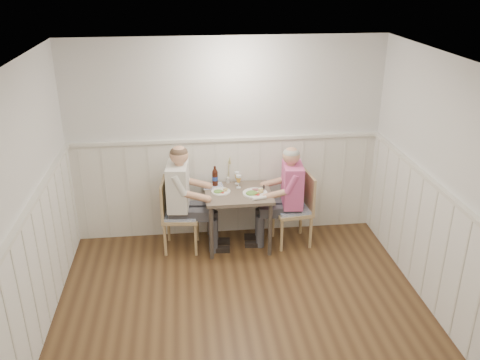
{
  "coord_description": "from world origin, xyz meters",
  "views": [
    {
      "loc": [
        -0.53,
        -3.88,
        3.38
      ],
      "look_at": [
        0.11,
        1.64,
        1.0
      ],
      "focal_mm": 38.0,
      "sensor_mm": 36.0,
      "label": 1
    }
  ],
  "objects_px": {
    "dining_table": "(238,200)",
    "grass_vase": "(228,171)",
    "diner_cream": "(183,206)",
    "man_in_pink": "(288,204)",
    "chair_right": "(297,206)",
    "chair_left": "(176,212)",
    "beer_bottle": "(215,177)"
  },
  "relations": [
    {
      "from": "chair_left",
      "to": "man_in_pink",
      "type": "relative_size",
      "value": 0.7
    },
    {
      "from": "dining_table",
      "to": "diner_cream",
      "type": "xyz_separation_m",
      "value": [
        -0.7,
        -0.0,
        -0.05
      ]
    },
    {
      "from": "beer_bottle",
      "to": "grass_vase",
      "type": "bearing_deg",
      "value": 23.75
    },
    {
      "from": "chair_right",
      "to": "beer_bottle",
      "type": "relative_size",
      "value": 3.59
    },
    {
      "from": "chair_left",
      "to": "diner_cream",
      "type": "distance_m",
      "value": 0.12
    },
    {
      "from": "chair_left",
      "to": "dining_table",
      "type": "bearing_deg",
      "value": -0.68
    },
    {
      "from": "dining_table",
      "to": "grass_vase",
      "type": "xyz_separation_m",
      "value": [
        -0.1,
        0.31,
        0.27
      ]
    },
    {
      "from": "diner_cream",
      "to": "chair_right",
      "type": "bearing_deg",
      "value": -0.24
    },
    {
      "from": "chair_left",
      "to": "grass_vase",
      "type": "relative_size",
      "value": 2.54
    },
    {
      "from": "chair_left",
      "to": "grass_vase",
      "type": "distance_m",
      "value": 0.85
    },
    {
      "from": "diner_cream",
      "to": "dining_table",
      "type": "bearing_deg",
      "value": 0.16
    },
    {
      "from": "chair_left",
      "to": "diner_cream",
      "type": "relative_size",
      "value": 0.66
    },
    {
      "from": "beer_bottle",
      "to": "diner_cream",
      "type": "bearing_deg",
      "value": -151.04
    },
    {
      "from": "chair_left",
      "to": "beer_bottle",
      "type": "distance_m",
      "value": 0.66
    },
    {
      "from": "diner_cream",
      "to": "beer_bottle",
      "type": "xyz_separation_m",
      "value": [
        0.43,
        0.24,
        0.28
      ]
    },
    {
      "from": "dining_table",
      "to": "grass_vase",
      "type": "bearing_deg",
      "value": 107.74
    },
    {
      "from": "dining_table",
      "to": "man_in_pink",
      "type": "bearing_deg",
      "value": -1.32
    },
    {
      "from": "dining_table",
      "to": "diner_cream",
      "type": "height_order",
      "value": "diner_cream"
    },
    {
      "from": "chair_left",
      "to": "beer_bottle",
      "type": "bearing_deg",
      "value": 23.71
    },
    {
      "from": "chair_left",
      "to": "diner_cream",
      "type": "height_order",
      "value": "diner_cream"
    },
    {
      "from": "chair_right",
      "to": "diner_cream",
      "type": "distance_m",
      "value": 1.46
    },
    {
      "from": "chair_right",
      "to": "man_in_pink",
      "type": "height_order",
      "value": "man_in_pink"
    },
    {
      "from": "grass_vase",
      "to": "beer_bottle",
      "type": "bearing_deg",
      "value": -156.25
    },
    {
      "from": "diner_cream",
      "to": "grass_vase",
      "type": "distance_m",
      "value": 0.75
    },
    {
      "from": "man_in_pink",
      "to": "beer_bottle",
      "type": "xyz_separation_m",
      "value": [
        -0.91,
        0.25,
        0.3
      ]
    },
    {
      "from": "chair_right",
      "to": "grass_vase",
      "type": "xyz_separation_m",
      "value": [
        -0.85,
        0.32,
        0.4
      ]
    },
    {
      "from": "chair_right",
      "to": "grass_vase",
      "type": "relative_size",
      "value": 2.57
    },
    {
      "from": "chair_right",
      "to": "diner_cream",
      "type": "relative_size",
      "value": 0.67
    },
    {
      "from": "man_in_pink",
      "to": "dining_table",
      "type": "bearing_deg",
      "value": 178.68
    },
    {
      "from": "dining_table",
      "to": "man_in_pink",
      "type": "height_order",
      "value": "man_in_pink"
    },
    {
      "from": "beer_bottle",
      "to": "chair_right",
      "type": "bearing_deg",
      "value": -13.28
    },
    {
      "from": "chair_left",
      "to": "grass_vase",
      "type": "bearing_deg",
      "value": 23.72
    }
  ]
}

